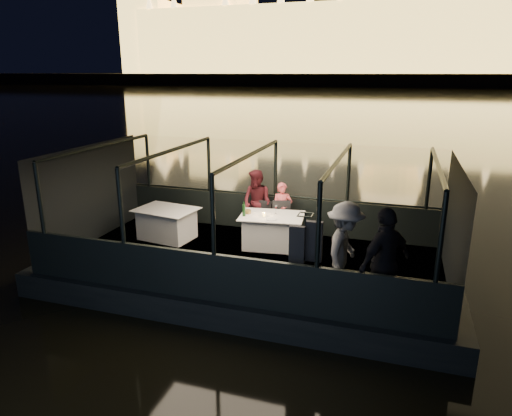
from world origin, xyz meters
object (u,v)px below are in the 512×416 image
(dining_table_central, at_px, (272,231))
(chair_port_right, at_px, (279,223))
(coat_stand, at_px, (304,257))
(wine_bottle, at_px, (244,210))
(person_man_maroon, at_px, (257,205))
(person_woman_coral, at_px, (282,207))
(passenger_dark, at_px, (384,268))
(passenger_stripe, at_px, (344,253))
(dining_table_aft, at_px, (167,223))
(chair_port_left, at_px, (262,220))

(dining_table_central, bearing_deg, chair_port_right, 82.90)
(coat_stand, bearing_deg, wine_bottle, 129.66)
(coat_stand, distance_m, person_man_maroon, 3.72)
(person_woman_coral, bearing_deg, wine_bottle, -139.30)
(passenger_dark, height_order, wine_bottle, passenger_dark)
(dining_table_central, distance_m, passenger_stripe, 2.80)
(dining_table_aft, bearing_deg, wine_bottle, 0.15)
(chair_port_right, relative_size, coat_stand, 0.55)
(chair_port_left, height_order, person_man_maroon, person_man_maroon)
(dining_table_aft, bearing_deg, coat_stand, -30.24)
(passenger_stripe, height_order, passenger_dark, passenger_dark)
(passenger_stripe, bearing_deg, person_woman_coral, 39.59)
(coat_stand, xyz_separation_m, person_woman_coral, (-1.23, 3.25, -0.15))
(person_woman_coral, bearing_deg, dining_table_aft, -175.54)
(dining_table_aft, distance_m, passenger_stripe, 4.85)
(passenger_dark, bearing_deg, coat_stand, -48.96)
(dining_table_central, xyz_separation_m, dining_table_aft, (-2.59, -0.24, 0.00))
(chair_port_right, bearing_deg, chair_port_left, 153.40)
(chair_port_right, height_order, passenger_stripe, passenger_stripe)
(dining_table_aft, bearing_deg, dining_table_central, 5.30)
(chair_port_right, height_order, passenger_dark, passenger_dark)
(coat_stand, relative_size, passenger_dark, 0.90)
(coat_stand, xyz_separation_m, wine_bottle, (-1.87, 2.26, 0.02))
(dining_table_aft, bearing_deg, chair_port_right, 14.62)
(chair_port_right, distance_m, coat_stand, 3.22)
(coat_stand, height_order, passenger_dark, passenger_dark)
(wine_bottle, bearing_deg, person_woman_coral, 56.97)
(chair_port_left, bearing_deg, passenger_stripe, -36.13)
(dining_table_aft, xyz_separation_m, passenger_dark, (5.19, -2.21, 0.47))
(dining_table_central, bearing_deg, coat_stand, -62.97)
(dining_table_central, height_order, wine_bottle, wine_bottle)
(chair_port_left, relative_size, person_woman_coral, 0.65)
(person_man_maroon, bearing_deg, person_woman_coral, 24.07)
(chair_port_left, relative_size, coat_stand, 0.52)
(passenger_stripe, bearing_deg, dining_table_central, 49.14)
(person_woman_coral, distance_m, passenger_stripe, 3.33)
(dining_table_aft, distance_m, passenger_dark, 5.66)
(chair_port_left, relative_size, chair_port_right, 0.94)
(coat_stand, relative_size, person_man_maroon, 1.03)
(chair_port_left, xyz_separation_m, coat_stand, (1.68, -3.02, 0.45))
(wine_bottle, bearing_deg, passenger_dark, -34.65)
(person_man_maroon, bearing_deg, dining_table_aft, -133.67)
(passenger_dark, bearing_deg, passenger_stripe, -82.73)
(chair_port_right, relative_size, passenger_dark, 0.50)
(dining_table_aft, height_order, wine_bottle, wine_bottle)
(passenger_stripe, bearing_deg, chair_port_right, 42.62)
(person_man_maroon, xyz_separation_m, passenger_dark, (3.19, -3.17, 0.10))
(passenger_dark, bearing_deg, dining_table_aft, -74.03)
(chair_port_right, distance_m, wine_bottle, 1.06)
(chair_port_right, bearing_deg, person_man_maroon, 140.62)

